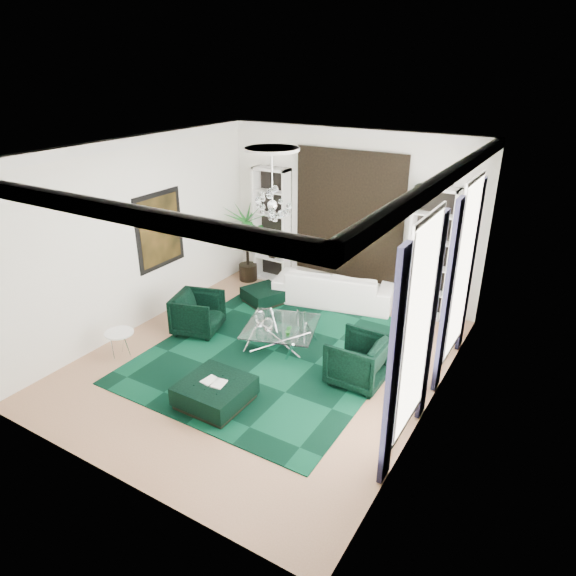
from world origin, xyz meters
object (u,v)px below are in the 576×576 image
Objects in this scene: ottoman_side at (264,296)px; armchair_left at (198,313)px; armchair_right at (358,360)px; sofa at (334,287)px; palm at (247,233)px; side_table at (121,345)px; coffee_table at (281,336)px; ottoman_front at (215,393)px.

armchair_left is at bearing -102.53° from ottoman_side.
sofa is at bearing -146.05° from armchair_right.
palm is at bearing -2.37° from armchair_left.
side_table is at bearing 48.18° from sofa.
ottoman_side is at bearing -40.82° from palm.
armchair_right is at bearing 111.14° from sofa.
coffee_table is at bearing -47.05° from ottoman_side.
sofa is 2.59m from palm.
armchair_right is 1.17× the size of ottoman_side.
ottoman_front is at bearing 78.35° from sofa.
ottoman_front is (1.80, -1.75, -0.21)m from armchair_left.
palm is at bearing 139.18° from ottoman_side.
palm is at bearing -122.71° from armchair_right.
armchair_right is 1.79× the size of side_table.
armchair_right is 0.71× the size of coffee_table.
armchair_left reaches higher than sofa.
side_table is at bearing -69.40° from armchair_right.
armchair_right is 0.38× the size of palm.
coffee_table is 2.10m from ottoman_front.
armchair_left is at bearing 135.81° from ottoman_front.
ottoman_front is at bearing -150.85° from armchair_left.
armchair_right reaches higher than ottoman_side.
armchair_left reaches higher than ottoman_side.
armchair_left is 2.95m from palm.
palm reaches higher than side_table.
armchair_right reaches higher than side_table.
armchair_left is 0.89× the size of ottoman_front.
armchair_right is at bearing -106.65° from armchair_left.
ottoman_front is 0.42× the size of palm.
armchair_right reaches higher than sofa.
sofa is 2.31m from coffee_table.
palm is (-2.45, 2.40, 1.01)m from coffee_table.
coffee_table is 0.53× the size of palm.
armchair_left is 0.97× the size of armchair_right.
sofa is at bearing 90.00° from coffee_table.
sofa is at bearing 60.48° from side_table.
ottoman_front is (0.05, -2.10, -0.02)m from coffee_table.
ottoman_front is 2.41m from side_table.
coffee_table is (0.00, -2.30, -0.16)m from sofa.
coffee_table is 1.64× the size of ottoman_side.
ottoman_front is 5.25m from palm.
side_table is at bearing -106.86° from ottoman_side.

